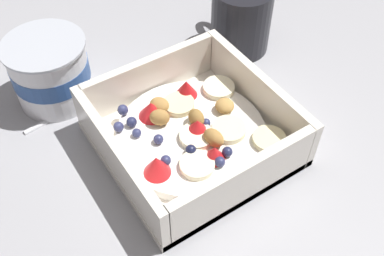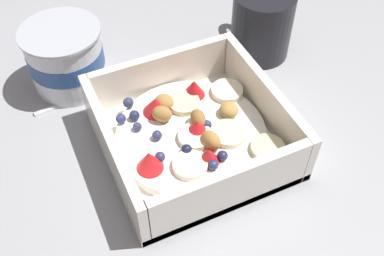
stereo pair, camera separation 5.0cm
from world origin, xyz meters
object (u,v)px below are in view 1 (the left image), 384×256
object	(u,v)px
fruit_bowl	(192,133)
spoon	(113,86)
yogurt_cup	(50,71)
coffee_mug	(240,18)

from	to	relation	value
fruit_bowl	spoon	size ratio (longest dim) A/B	1.10
fruit_bowl	yogurt_cup	size ratio (longest dim) A/B	1.97
spoon	coffee_mug	distance (m)	0.19
fruit_bowl	coffee_mug	xyz separation A→B (m)	(0.12, -0.15, 0.02)
fruit_bowl	spoon	xyz separation A→B (m)	(0.13, 0.03, -0.02)
yogurt_cup	fruit_bowl	bearing A→B (deg)	-148.58
yogurt_cup	coffee_mug	xyz separation A→B (m)	(-0.04, -0.25, 0.00)
fruit_bowl	coffee_mug	distance (m)	0.19
fruit_bowl	coffee_mug	bearing A→B (deg)	-52.88
spoon	yogurt_cup	xyz separation A→B (m)	(0.02, 0.06, 0.04)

